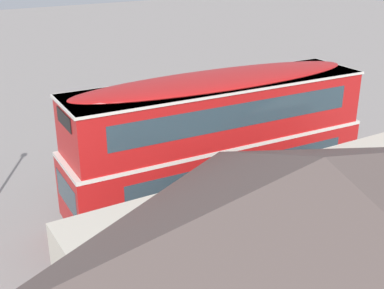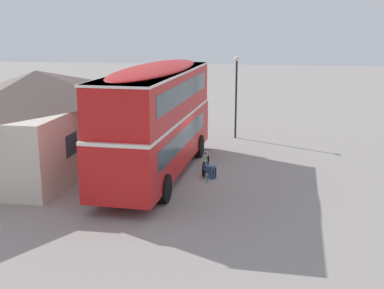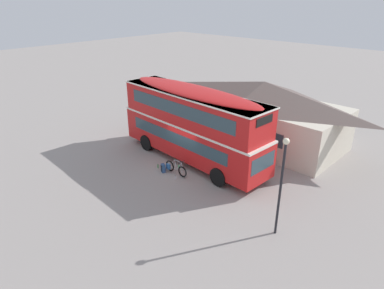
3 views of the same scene
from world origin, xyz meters
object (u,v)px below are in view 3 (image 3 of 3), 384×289
object	(u,v)px
double_decker_bus	(193,122)
backpack_on_ground	(163,168)
water_bottle_green_metal	(158,166)
touring_bicycle	(175,168)
water_bottle_clear_plastic	(175,177)
street_lamp	(282,177)

from	to	relation	value
double_decker_bus	backpack_on_ground	xyz separation A→B (m)	(-0.20, -2.41, -2.35)
backpack_on_ground	water_bottle_green_metal	distance (m)	0.67
touring_bicycle	water_bottle_green_metal	size ratio (longest dim) A/B	6.67
double_decker_bus	water_bottle_green_metal	size ratio (longest dim) A/B	41.21
double_decker_bus	water_bottle_green_metal	distance (m)	3.49
backpack_on_ground	touring_bicycle	bearing A→B (deg)	28.59
backpack_on_ground	water_bottle_clear_plastic	xyz separation A→B (m)	(1.15, -0.10, -0.20)
double_decker_bus	backpack_on_ground	distance (m)	3.37
double_decker_bus	water_bottle_clear_plastic	xyz separation A→B (m)	(0.95, -2.51, -2.54)
touring_bicycle	water_bottle_clear_plastic	size ratio (longest dim) A/B	8.17
double_decker_bus	water_bottle_green_metal	bearing A→B (deg)	-110.04
backpack_on_ground	water_bottle_green_metal	bearing A→B (deg)	167.75
backpack_on_ground	water_bottle_clear_plastic	bearing A→B (deg)	-4.93
water_bottle_clear_plastic	water_bottle_green_metal	distance (m)	1.80
water_bottle_clear_plastic	street_lamp	distance (m)	7.37
touring_bicycle	water_bottle_green_metal	world-z (taller)	touring_bicycle
touring_bicycle	backpack_on_ground	bearing A→B (deg)	-151.41
touring_bicycle	street_lamp	xyz separation A→B (m)	(7.29, -0.81, 2.51)
double_decker_bus	water_bottle_clear_plastic	bearing A→B (deg)	-69.26
touring_bicycle	water_bottle_clear_plastic	bearing A→B (deg)	-43.84
double_decker_bus	street_lamp	distance (m)	8.28
double_decker_bus	touring_bicycle	xyz separation A→B (m)	(0.47, -2.05, -2.27)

